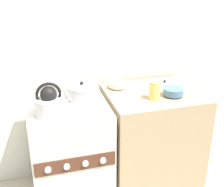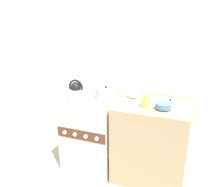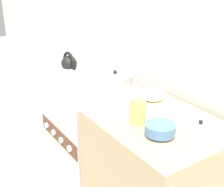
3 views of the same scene
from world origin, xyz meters
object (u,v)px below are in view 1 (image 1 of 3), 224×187
object	(u,v)px
cooking_pot	(82,91)
enamel_bowl	(173,91)
storage_jar	(154,91)
loose_pot_lid	(164,83)
small_ceramic_bowl	(117,84)
kettle	(50,103)
stove	(70,154)

from	to	relation	value
cooking_pot	enamel_bowl	bearing A→B (deg)	-15.58
cooking_pot	storage_jar	bearing A→B (deg)	-21.43
cooking_pot	enamel_bowl	size ratio (longest dim) A/B	1.62
enamel_bowl	loose_pot_lid	distance (m)	0.26
small_ceramic_bowl	loose_pot_lid	distance (m)	0.42
kettle	cooking_pot	bearing A→B (deg)	39.50
stove	storage_jar	world-z (taller)	storage_jar
loose_pot_lid	small_ceramic_bowl	bearing A→B (deg)	177.74
kettle	small_ceramic_bowl	distance (m)	0.65
kettle	storage_jar	xyz separation A→B (m)	(0.78, 0.02, -0.01)
storage_jar	kettle	bearing A→B (deg)	-178.84
stove	enamel_bowl	world-z (taller)	enamel_bowl
enamel_bowl	loose_pot_lid	world-z (taller)	enamel_bowl
kettle	storage_jar	distance (m)	0.78
kettle	storage_jar	world-z (taller)	kettle
cooking_pot	enamel_bowl	xyz separation A→B (m)	(0.68, -0.19, -0.00)
stove	enamel_bowl	distance (m)	0.94
storage_jar	loose_pot_lid	distance (m)	0.34
cooking_pot	enamel_bowl	distance (m)	0.71
enamel_bowl	cooking_pot	bearing A→B (deg)	164.42
enamel_bowl	stove	bearing A→B (deg)	175.17
stove	storage_jar	distance (m)	0.82
small_ceramic_bowl	loose_pot_lid	world-z (taller)	small_ceramic_bowl
kettle	enamel_bowl	bearing A→B (deg)	1.73
kettle	loose_pot_lid	distance (m)	1.03
enamel_bowl	small_ceramic_bowl	world-z (taller)	enamel_bowl
small_ceramic_bowl	storage_jar	world-z (taller)	storage_jar
small_ceramic_bowl	kettle	bearing A→B (deg)	-152.61
small_ceramic_bowl	cooking_pot	bearing A→B (deg)	-165.70
enamel_bowl	storage_jar	xyz separation A→B (m)	(-0.16, -0.01, 0.03)
enamel_bowl	storage_jar	distance (m)	0.17
stove	enamel_bowl	xyz separation A→B (m)	(0.81, -0.07, 0.47)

